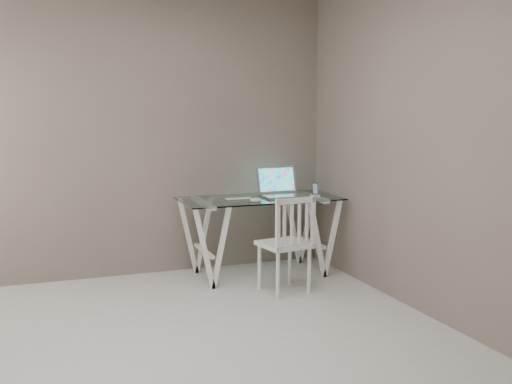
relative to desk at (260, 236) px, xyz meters
The scene contains 7 objects.
room 2.56m from the desk, 125.27° to the right, with size 4.50×4.52×2.71m.
desk is the anchor object (origin of this frame).
chair 0.64m from the desk, 88.03° to the right, with size 0.44×0.44×0.85m.
laptop 0.50m from the desk, 15.35° to the left, with size 0.40×0.35×0.28m.
keyboard 0.42m from the desk, behind, with size 0.26×0.11×0.01m, color silver.
mouse 0.45m from the desk, 119.17° to the right, with size 0.11×0.07×0.04m, color white.
phone_dock 0.68m from the desk, ahead, with size 0.07×0.07×0.13m.
Camera 1 is at (-0.93, -3.78, 1.65)m, focal length 45.00 mm.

